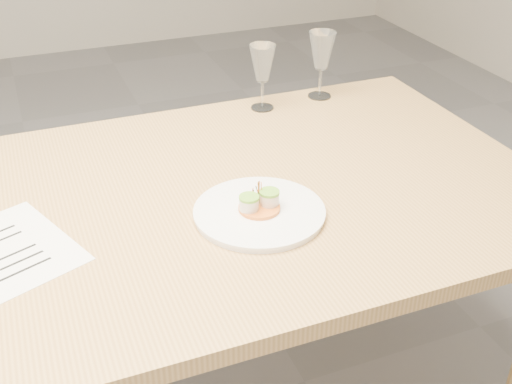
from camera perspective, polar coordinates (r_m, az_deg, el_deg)
name	(u,v)px	position (r m, az deg, el deg)	size (l,w,h in m)	color
dining_table	(46,251)	(1.51, -18.16, -4.97)	(2.40, 1.00, 0.75)	tan
dinner_plate	(260,211)	(1.42, 0.31, -1.70)	(0.29, 0.29, 0.08)	white
recipe_sheet	(6,251)	(1.42, -21.33, -4.89)	(0.33, 0.37, 0.00)	white
wine_glass_1	(262,65)	(1.91, 0.58, 11.24)	(0.08, 0.08, 0.20)	white
wine_glass_2	(322,52)	(2.00, 5.86, 12.27)	(0.08, 0.08, 0.21)	white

